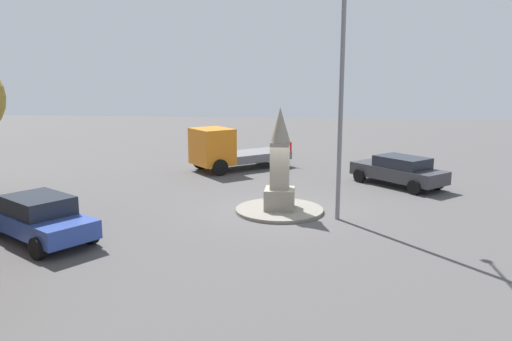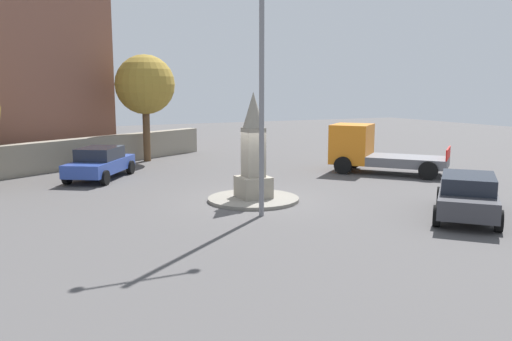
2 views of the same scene
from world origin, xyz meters
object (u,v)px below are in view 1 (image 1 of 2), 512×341
streetlamp (342,68)px  car_dark_grey_far_side (399,170)px  car_blue_near_island (39,218)px  monument (280,166)px  truck_orange_passing (228,150)px

streetlamp → car_dark_grey_far_side: 7.94m
streetlamp → car_blue_near_island: (3.45, -9.30, -4.56)m
monument → truck_orange_passing: 8.58m
car_dark_grey_far_side → truck_orange_passing: 8.97m
car_dark_grey_far_side → car_blue_near_island: (9.20, -12.33, 0.01)m
streetlamp → truck_orange_passing: 11.04m
monument → car_dark_grey_far_side: bearing=134.2°
streetlamp → truck_orange_passing: (-8.61, -5.47, -4.23)m
streetlamp → car_dark_grey_far_side: bearing=152.2°
monument → car_dark_grey_far_side: size_ratio=0.87×
monument → streetlamp: streetlamp is taller
monument → car_dark_grey_far_side: 7.26m
streetlamp → truck_orange_passing: size_ratio=1.65×
car_blue_near_island → car_dark_grey_far_side: bearing=126.7°
monument → streetlamp: size_ratio=0.42×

